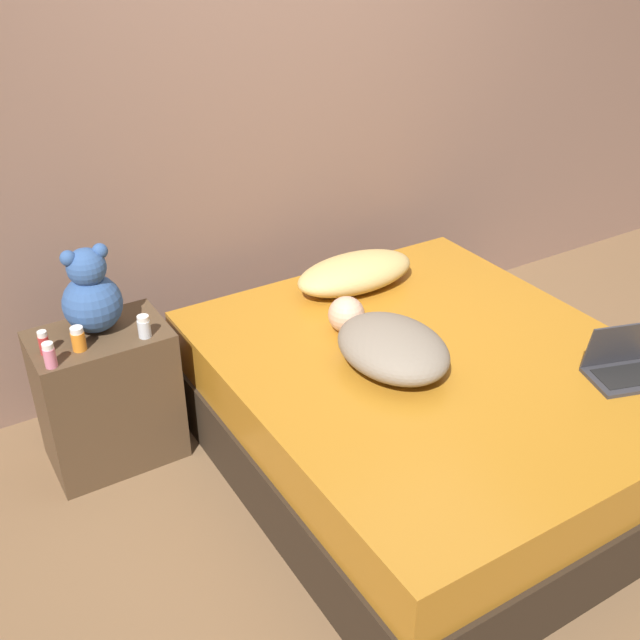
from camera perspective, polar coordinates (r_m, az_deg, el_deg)
The scene contains 12 objects.
ground_plane at distance 3.40m, azimuth 8.03°, elevation -10.29°, with size 12.00×12.00×0.00m, color brown.
wall_back at distance 3.71m, azimuth -2.71°, elevation 16.27°, with size 8.00×0.06×2.60m.
bed at distance 3.24m, azimuth 8.35°, elevation -6.76°, with size 1.64×1.88×0.53m.
nightstand at distance 3.32m, azimuth -15.82°, elevation -5.62°, with size 0.55×0.37×0.62m.
pillow at distance 3.54m, azimuth 2.70°, elevation 3.62°, with size 0.61×0.31×0.16m.
person_lying at distance 2.99m, azimuth 5.24°, elevation -1.82°, with size 0.41×0.67×0.17m.
laptop at distance 3.15m, azimuth 22.20°, elevation -3.17°, with size 0.34×0.28×0.21m.
teddy_bear at distance 3.11m, azimuth -17.05°, elevation 1.85°, with size 0.24×0.24×0.37m.
bottle_orange at distance 3.04m, azimuth -17.94°, elevation -1.38°, with size 0.05×0.05×0.10m.
bottle_red at distance 3.06m, azimuth -20.30°, elevation -1.64°, with size 0.04×0.04×0.10m.
bottle_pink at distance 2.97m, azimuth -19.91°, elevation -2.55°, with size 0.05×0.05×0.10m.
bottle_clear at distance 3.06m, azimuth -13.26°, elevation -0.50°, with size 0.05×0.05×0.09m.
Camera 1 is at (-1.73, -1.94, 2.19)m, focal length 42.00 mm.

